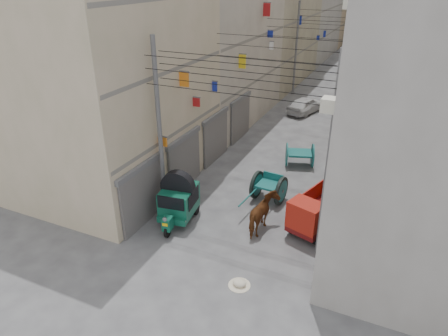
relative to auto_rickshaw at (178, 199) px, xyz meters
The scene contains 17 objects.
ground 6.32m from the auto_rickshaw, 65.01° to the right, with size 140.00×140.00×0.00m, color #424245.
building_row_left 29.48m from the auto_rickshaw, 100.67° to the left, with size 8.00×62.00×14.00m.
building_row_right 30.87m from the auto_rickshaw, 69.55° to the left, with size 8.00×62.00×14.00m.
shutters_left 4.92m from the auto_rickshaw, 105.22° to the left, with size 0.18×14.40×2.88m.
signboards 16.40m from the auto_rickshaw, 80.71° to the left, with size 8.22×40.52×5.67m.
ac_units 9.15m from the auto_rickshaw, 17.89° to the left, with size 0.70×6.55×3.35m.
utility_poles 12.02m from the auto_rickshaw, 76.97° to the left, with size 7.40×22.20×8.00m.
overhead_cables 10.76m from the auto_rickshaw, 73.29° to the left, with size 7.40×22.52×1.12m.
auto_rickshaw is the anchor object (origin of this frame).
tonga_cart 4.56m from the auto_rickshaw, 46.70° to the left, with size 1.57×3.19×1.40m.
mini_truck 5.95m from the auto_rickshaw, 15.63° to the left, with size 2.25×3.38×1.75m.
second_cart 8.52m from the auto_rickshaw, 65.85° to the left, with size 1.90×1.78×1.37m.
feed_sack 5.08m from the auto_rickshaw, 34.37° to the right, with size 0.50×0.40×0.25m, color beige.
horse 3.82m from the auto_rickshaw, 11.11° to the left, with size 0.90×1.97×1.66m, color #5D3216.
distant_car_white 17.55m from the auto_rickshaw, 85.38° to the left, with size 1.53×3.81×1.30m, color silver.
distant_car_grey 19.37m from the auto_rickshaw, 77.14° to the left, with size 1.17×3.36×1.11m, color #4F5452.
distant_car_green 34.65m from the auto_rickshaw, 85.77° to the left, with size 1.53×3.77×1.09m, color #226348.
Camera 1 is at (5.54, -7.44, 10.18)m, focal length 32.00 mm.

